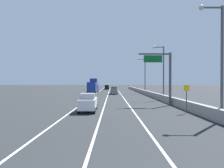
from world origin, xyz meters
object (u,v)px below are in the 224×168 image
(speed_advisory_sign, at_px, (186,97))
(car_red_3, at_px, (95,89))
(lamp_post_right_near, at_px, (218,54))
(box_truck, at_px, (92,86))
(lamp_post_right_second, at_px, (161,69))
(car_gray_0, at_px, (113,90))
(car_white_1, at_px, (87,102))
(lamp_post_right_third, at_px, (143,74))
(car_black_2, at_px, (106,87))
(car_silver_4, at_px, (106,87))
(overhead_sign_gantry, at_px, (164,72))

(speed_advisory_sign, distance_m, car_red_3, 50.15)
(lamp_post_right_near, height_order, box_truck, lamp_post_right_near)
(lamp_post_right_second, xyz_separation_m, box_truck, (-14.90, 23.11, -3.69))
(car_gray_0, height_order, car_white_1, car_gray_0)
(lamp_post_right_second, bearing_deg, car_gray_0, 115.45)
(car_red_3, xyz_separation_m, box_truck, (-0.06, -9.66, 1.03))
(speed_advisory_sign, bearing_deg, car_red_3, 105.73)
(box_truck, bearing_deg, lamp_post_right_third, -13.23)
(car_gray_0, xyz_separation_m, car_black_2, (-2.86, 31.78, -0.04))
(lamp_post_right_second, relative_size, car_gray_0, 2.07)
(lamp_post_right_third, height_order, box_truck, lamp_post_right_third)
(speed_advisory_sign, relative_size, lamp_post_right_near, 0.30)
(speed_advisory_sign, distance_m, car_gray_0, 34.42)
(car_gray_0, height_order, car_red_3, car_gray_0)
(speed_advisory_sign, xyz_separation_m, car_gray_0, (-7.37, 33.61, -0.71))
(lamp_post_right_third, height_order, car_gray_0, lamp_post_right_third)
(lamp_post_right_third, relative_size, car_silver_4, 2.36)
(car_black_2, bearing_deg, car_gray_0, -84.86)
(car_red_3, bearing_deg, overhead_sign_gantry, -72.30)
(speed_advisory_sign, bearing_deg, box_truck, 109.48)
(car_silver_4, bearing_deg, car_red_3, -97.06)
(car_gray_0, bearing_deg, speed_advisory_sign, -77.63)
(lamp_post_right_second, distance_m, lamp_post_right_third, 19.65)
(lamp_post_right_second, distance_m, car_white_1, 19.14)
(lamp_post_right_second, height_order, car_gray_0, lamp_post_right_second)
(overhead_sign_gantry, xyz_separation_m, car_black_2, (-9.79, 58.31, -3.71))
(overhead_sign_gantry, height_order, lamp_post_right_third, lamp_post_right_third)
(car_gray_0, bearing_deg, lamp_post_right_near, -77.15)
(lamp_post_right_third, bearing_deg, box_truck, 166.77)
(lamp_post_right_second, relative_size, car_silver_4, 2.36)
(car_red_3, bearing_deg, speed_advisory_sign, -74.27)
(overhead_sign_gantry, relative_size, speed_advisory_sign, 2.50)
(car_red_3, xyz_separation_m, car_silver_4, (3.05, 24.65, 0.03))
(car_gray_0, distance_m, car_silver_4, 39.43)
(car_white_1, height_order, car_black_2, car_white_1)
(lamp_post_right_second, distance_m, car_red_3, 36.28)
(car_gray_0, bearing_deg, car_silver_4, 94.60)
(overhead_sign_gantry, relative_size, car_black_2, 1.76)
(car_white_1, xyz_separation_m, box_truck, (-2.97, 37.32, 1.00))
(lamp_post_right_third, height_order, car_white_1, lamp_post_right_third)
(lamp_post_right_second, bearing_deg, lamp_post_right_third, 90.51)
(car_red_3, distance_m, box_truck, 9.72)
(car_white_1, bearing_deg, lamp_post_right_second, 49.99)
(car_silver_4, bearing_deg, overhead_sign_gantry, -81.28)
(car_silver_4, xyz_separation_m, box_truck, (-3.12, -34.31, 1.00))
(lamp_post_right_near, xyz_separation_m, car_white_1, (-11.92, 5.43, -4.69))
(lamp_post_right_near, relative_size, car_silver_4, 2.36)
(car_black_2, bearing_deg, overhead_sign_gantry, -80.47)
(car_white_1, xyz_separation_m, car_silver_4, (0.14, 71.63, -0.01))
(box_truck, bearing_deg, car_red_3, 89.63)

